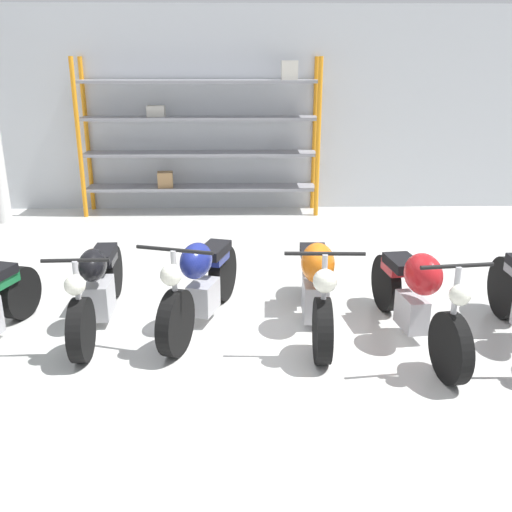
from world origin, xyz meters
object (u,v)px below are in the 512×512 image
(motorcycle_blue, at_px, (201,283))
(shelving_rack, at_px, (201,134))
(motorcycle_orange, at_px, (316,284))
(motorcycle_red, at_px, (416,295))
(motorcycle_black, at_px, (98,287))

(motorcycle_blue, bearing_deg, shelving_rack, -159.61)
(shelving_rack, bearing_deg, motorcycle_orange, -73.03)
(motorcycle_red, bearing_deg, shelving_rack, -162.28)
(motorcycle_blue, relative_size, motorcycle_orange, 0.91)
(motorcycle_orange, bearing_deg, motorcycle_blue, -91.27)
(motorcycle_blue, xyz_separation_m, motorcycle_red, (2.12, -0.44, 0.02))
(shelving_rack, distance_m, motorcycle_orange, 5.17)
(motorcycle_black, xyz_separation_m, motorcycle_blue, (1.08, -0.03, 0.05))
(motorcycle_black, bearing_deg, motorcycle_blue, 86.39)
(shelving_rack, distance_m, motorcycle_red, 5.83)
(motorcycle_orange, distance_m, motorcycle_red, 1.00)
(motorcycle_blue, height_order, motorcycle_red, motorcycle_red)
(motorcycle_orange, xyz_separation_m, motorcycle_red, (0.93, -0.37, 0.02))
(motorcycle_red, bearing_deg, motorcycle_orange, -118.56)
(motorcycle_blue, xyz_separation_m, motorcycle_orange, (1.19, -0.07, 0.00))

